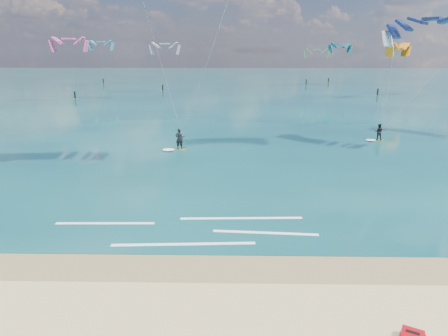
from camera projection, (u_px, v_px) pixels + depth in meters
The scene contains 7 objects.
ground at pixel (229, 121), 52.40m from camera, with size 320.00×320.00×0.00m, color tan.
wet_sand_strip at pixel (223, 267), 16.92m from camera, with size 320.00×2.40×0.01m, color olive.
sea at pixel (231, 83), 113.78m from camera, with size 320.00×200.00×0.04m, color #0A323B.
kitesurfer_main at pixel (182, 46), 31.54m from camera, with size 9.28×7.12×17.36m.
kitesurfer_far at pixel (409, 67), 37.55m from camera, with size 9.70×6.47×13.24m.
shoreline_foam at pixel (201, 229), 20.43m from camera, with size 13.67×3.64×0.01m.
distant_kites at pixel (231, 67), 90.88m from camera, with size 70.98×42.20×11.06m.
Camera 1 is at (0.32, -12.03, 8.83)m, focal length 32.00 mm.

